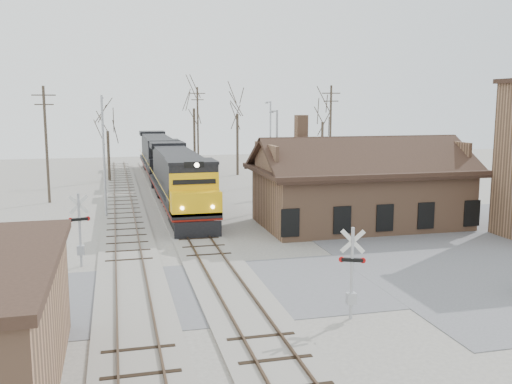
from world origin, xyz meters
TOP-DOWN VIEW (x-y plane):
  - ground at (0.00, 0.00)m, footprint 140.00×140.00m
  - road at (0.00, 0.00)m, footprint 60.00×9.00m
  - parking_lot at (18.00, 4.00)m, footprint 22.00×26.00m
  - track_main at (0.00, 15.00)m, footprint 3.40×90.00m
  - track_siding at (-4.50, 15.00)m, footprint 3.40×90.00m
  - depot at (11.99, 12.00)m, footprint 15.20×9.31m
  - locomotive_lead at (0.00, 20.72)m, footprint 3.32×22.21m
  - locomotive_trailing at (0.00, 43.21)m, footprint 3.32×22.21m
  - crossbuck_near at (4.09, -4.87)m, footprint 1.03×0.50m
  - crossbuck_far at (-7.03, 5.69)m, footprint 1.14×0.33m
  - streetlight_a at (-5.86, 19.29)m, footprint 0.25×2.04m
  - streetlight_b at (7.86, 19.42)m, footprint 0.25×2.04m
  - streetlight_c at (11.33, 33.96)m, footprint 0.25×2.04m
  - utility_pole_a at (-10.82, 27.18)m, footprint 2.00×0.24m
  - utility_pole_b at (5.43, 47.37)m, footprint 2.00×0.24m
  - utility_pole_c at (16.74, 30.09)m, footprint 2.00×0.24m
  - tree_b at (-5.72, 40.39)m, footprint 3.77×3.77m
  - tree_c at (5.24, 49.41)m, footprint 5.36×5.36m
  - tree_d at (9.53, 42.41)m, footprint 4.97×4.97m
  - tree_e at (18.62, 37.42)m, footprint 4.37×4.37m

SIDE VIEW (x-z plane):
  - ground at x=0.00m, z-range 0.00..0.00m
  - road at x=0.00m, z-range 0.00..0.03m
  - parking_lot at x=18.00m, z-range 0.01..0.04m
  - track_main at x=0.00m, z-range -0.05..0.19m
  - track_siding at x=-4.50m, z-range -0.05..0.19m
  - crossbuck_near at x=4.09m, z-range -0.10..3.73m
  - crossbuck_far at x=-7.03m, z-range -0.12..3.89m
  - depot at x=11.99m, z-range -1.54..6.36m
  - locomotive_trailing at x=0.00m, z-range 0.26..4.93m
  - locomotive_lead at x=0.00m, z-range 0.13..5.06m
  - streetlight_b at x=7.86m, z-range 0.53..8.71m
  - streetlight_c at x=11.33m, z-range 0.54..9.48m
  - streetlight_a at x=-5.86m, z-range 0.54..9.88m
  - utility_pole_a at x=-10.82m, z-range 0.23..10.45m
  - utility_pole_c at x=16.74m, z-range 0.23..10.76m
  - utility_pole_b at x=5.43m, z-range 0.23..10.98m
  - tree_b at x=-5.72m, z-range 1.95..11.19m
  - tree_e at x=18.62m, z-range 2.27..12.98m
  - tree_d at x=9.53m, z-range 2.59..14.75m
  - tree_c at x=5.24m, z-range 2.80..15.94m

